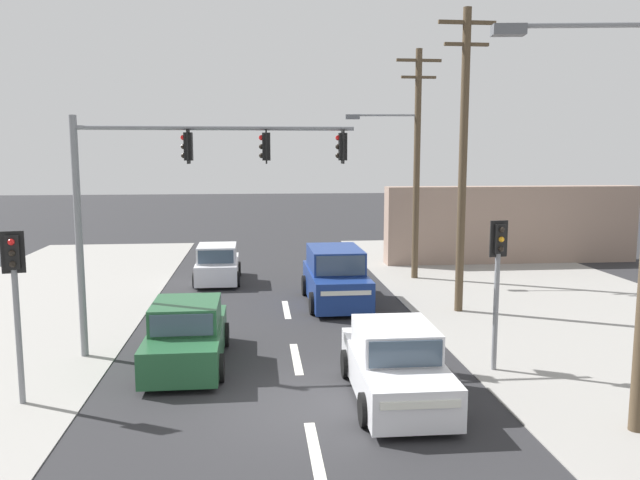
% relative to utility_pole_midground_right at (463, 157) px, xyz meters
% --- Properties ---
extents(ground_plane, '(140.00, 140.00, 0.00)m').
position_rel_utility_pole_midground_right_xyz_m(ground_plane, '(-5.56, -7.20, -5.00)').
color(ground_plane, '#28282B').
extents(lane_dash_near, '(0.20, 2.40, 0.01)m').
position_rel_utility_pole_midground_right_xyz_m(lane_dash_near, '(-5.56, -9.20, -4.99)').
color(lane_dash_near, silver).
rests_on(lane_dash_near, ground).
extents(lane_dash_mid, '(0.20, 2.40, 0.01)m').
position_rel_utility_pole_midground_right_xyz_m(lane_dash_mid, '(-5.56, -4.20, -4.99)').
color(lane_dash_mid, silver).
rests_on(lane_dash_mid, ground).
extents(lane_dash_far, '(0.20, 2.40, 0.01)m').
position_rel_utility_pole_midground_right_xyz_m(lane_dash_far, '(-5.56, 0.80, -4.99)').
color(lane_dash_far, silver).
rests_on(lane_dash_far, ground).
extents(utility_pole_midground_right, '(1.80, 0.26, 9.52)m').
position_rel_utility_pole_midground_right_xyz_m(utility_pole_midground_right, '(0.00, 0.00, 0.00)').
color(utility_pole_midground_right, '#4C3D2B').
rests_on(utility_pole_midground_right, ground).
extents(utility_pole_background_right, '(3.78, 0.52, 9.19)m').
position_rel_utility_pole_midground_right_xyz_m(utility_pole_background_right, '(-0.18, 5.53, -0.04)').
color(utility_pole_background_right, '#4C3D2B').
rests_on(utility_pole_background_right, ground).
extents(traffic_signal_mast, '(6.89, 0.51, 6.00)m').
position_rel_utility_pole_midground_right_xyz_m(traffic_signal_mast, '(-8.47, -3.52, -0.64)').
color(traffic_signal_mast, slate).
rests_on(traffic_signal_mast, ground).
extents(pedestal_signal_right_kerb, '(0.44, 0.30, 3.56)m').
position_rel_utility_pole_midground_right_xyz_m(pedestal_signal_right_kerb, '(-0.97, -5.53, -2.58)').
color(pedestal_signal_right_kerb, slate).
rests_on(pedestal_signal_right_kerb, ground).
extents(pedestal_signal_left_kerb, '(0.44, 0.31, 3.56)m').
position_rel_utility_pole_midground_right_xyz_m(pedestal_signal_left_kerb, '(-11.30, -6.49, -2.58)').
color(pedestal_signal_left_kerb, slate).
rests_on(pedestal_signal_left_kerb, ground).
extents(shopfront_wall_far, '(12.00, 1.00, 3.60)m').
position_rel_utility_pole_midground_right_xyz_m(shopfront_wall_far, '(5.44, 8.80, -3.20)').
color(shopfront_wall_far, gray).
rests_on(shopfront_wall_far, ground).
extents(suv_kerbside_parked, '(2.10, 4.56, 1.90)m').
position_rel_utility_pole_midground_right_xyz_m(suv_kerbside_parked, '(-3.83, 1.57, -4.11)').
color(suv_kerbside_parked, navy).
rests_on(suv_kerbside_parked, ground).
extents(sedan_oncoming_mid, '(1.90, 4.24, 1.56)m').
position_rel_utility_pole_midground_right_xyz_m(sedan_oncoming_mid, '(-8.21, -4.32, -4.29)').
color(sedan_oncoming_mid, '#235633').
rests_on(sedan_oncoming_mid, ground).
extents(sedan_receding_far, '(1.92, 4.26, 1.56)m').
position_rel_utility_pole_midground_right_xyz_m(sedan_receding_far, '(-3.67, -6.92, -4.29)').
color(sedan_receding_far, silver).
rests_on(sedan_receding_far, ground).
extents(hatchback_oncoming_near, '(1.80, 3.65, 1.53)m').
position_rel_utility_pole_midground_right_xyz_m(hatchback_oncoming_near, '(-8.06, 5.58, -4.29)').
color(hatchback_oncoming_near, silver).
rests_on(hatchback_oncoming_near, ground).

